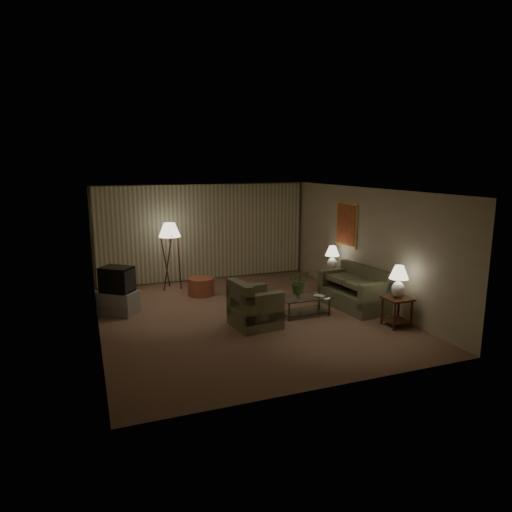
{
  "coord_description": "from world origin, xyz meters",
  "views": [
    {
      "loc": [
        -3.13,
        -8.91,
        3.24
      ],
      "look_at": [
        0.49,
        0.6,
        1.17
      ],
      "focal_mm": 32.0,
      "sensor_mm": 36.0,
      "label": 1
    }
  ],
  "objects_px": {
    "side_table_near": "(397,307)",
    "crt_tv": "(117,279)",
    "coffee_table": "(305,303)",
    "ottoman": "(201,286)",
    "side_table_far": "(332,278)",
    "table_lamp_near": "(399,279)",
    "tv_cabinet": "(118,303)",
    "sofa": "(354,292)",
    "table_lamp_far": "(332,256)",
    "vase": "(299,294)",
    "armchair": "(255,308)",
    "floor_lamp": "(170,255)"
  },
  "relations": [
    {
      "from": "table_lamp_near",
      "to": "sofa",
      "type": "bearing_deg",
      "value": 96.34
    },
    {
      "from": "crt_tv",
      "to": "side_table_far",
      "type": "bearing_deg",
      "value": 36.09
    },
    {
      "from": "sofa",
      "to": "side_table_far",
      "type": "xyz_separation_m",
      "value": [
        0.15,
        1.25,
        0.02
      ]
    },
    {
      "from": "vase",
      "to": "side_table_near",
      "type": "bearing_deg",
      "value": -38.23
    },
    {
      "from": "armchair",
      "to": "vase",
      "type": "bearing_deg",
      "value": -84.38
    },
    {
      "from": "side_table_far",
      "to": "table_lamp_far",
      "type": "relative_size",
      "value": 0.97
    },
    {
      "from": "side_table_far",
      "to": "table_lamp_near",
      "type": "height_order",
      "value": "table_lamp_near"
    },
    {
      "from": "table_lamp_near",
      "to": "crt_tv",
      "type": "distance_m",
      "value": 5.91
    },
    {
      "from": "tv_cabinet",
      "to": "ottoman",
      "type": "xyz_separation_m",
      "value": [
        2.05,
        0.79,
        -0.03
      ]
    },
    {
      "from": "sofa",
      "to": "crt_tv",
      "type": "bearing_deg",
      "value": -111.57
    },
    {
      "from": "coffee_table",
      "to": "ottoman",
      "type": "xyz_separation_m",
      "value": [
        -1.71,
        2.35,
        -0.06
      ]
    },
    {
      "from": "side_table_near",
      "to": "coffee_table",
      "type": "distance_m",
      "value": 1.91
    },
    {
      "from": "sofa",
      "to": "table_lamp_near",
      "type": "relative_size",
      "value": 2.78
    },
    {
      "from": "table_lamp_near",
      "to": "floor_lamp",
      "type": "height_order",
      "value": "floor_lamp"
    },
    {
      "from": "ottoman",
      "to": "crt_tv",
      "type": "bearing_deg",
      "value": -158.89
    },
    {
      "from": "armchair",
      "to": "vase",
      "type": "xyz_separation_m",
      "value": [
        1.09,
        0.24,
        0.11
      ]
    },
    {
      "from": "sofa",
      "to": "floor_lamp",
      "type": "relative_size",
      "value": 1.05
    },
    {
      "from": "armchair",
      "to": "table_lamp_far",
      "type": "height_order",
      "value": "table_lamp_far"
    },
    {
      "from": "sofa",
      "to": "armchair",
      "type": "relative_size",
      "value": 1.66
    },
    {
      "from": "armchair",
      "to": "crt_tv",
      "type": "bearing_deg",
      "value": 47.64
    },
    {
      "from": "table_lamp_far",
      "to": "vase",
      "type": "height_order",
      "value": "table_lamp_far"
    },
    {
      "from": "side_table_near",
      "to": "crt_tv",
      "type": "bearing_deg",
      "value": 151.64
    },
    {
      "from": "ottoman",
      "to": "vase",
      "type": "xyz_separation_m",
      "value": [
        1.56,
        -2.35,
        0.27
      ]
    },
    {
      "from": "side_table_near",
      "to": "ottoman",
      "type": "bearing_deg",
      "value": 131.15
    },
    {
      "from": "side_table_near",
      "to": "crt_tv",
      "type": "xyz_separation_m",
      "value": [
        -5.2,
        2.81,
        0.37
      ]
    },
    {
      "from": "table_lamp_near",
      "to": "armchair",
      "type": "bearing_deg",
      "value": 159.38
    },
    {
      "from": "table_lamp_near",
      "to": "vase",
      "type": "distance_m",
      "value": 2.08
    },
    {
      "from": "side_table_far",
      "to": "coffee_table",
      "type": "distance_m",
      "value": 1.97
    },
    {
      "from": "table_lamp_near",
      "to": "ottoman",
      "type": "relative_size",
      "value": 1.0
    },
    {
      "from": "sofa",
      "to": "side_table_near",
      "type": "relative_size",
      "value": 3.05
    },
    {
      "from": "sofa",
      "to": "coffee_table",
      "type": "distance_m",
      "value": 1.29
    },
    {
      "from": "table_lamp_far",
      "to": "vase",
      "type": "bearing_deg",
      "value": -139.61
    },
    {
      "from": "tv_cabinet",
      "to": "sofa",
      "type": "bearing_deg",
      "value": 22.28
    },
    {
      "from": "side_table_near",
      "to": "side_table_far",
      "type": "distance_m",
      "value": 2.6
    },
    {
      "from": "sofa",
      "to": "side_table_far",
      "type": "height_order",
      "value": "sofa"
    },
    {
      "from": "side_table_near",
      "to": "vase",
      "type": "relative_size",
      "value": 4.12
    },
    {
      "from": "table_lamp_near",
      "to": "vase",
      "type": "height_order",
      "value": "table_lamp_near"
    },
    {
      "from": "side_table_near",
      "to": "coffee_table",
      "type": "height_order",
      "value": "side_table_near"
    },
    {
      "from": "side_table_near",
      "to": "coffee_table",
      "type": "relative_size",
      "value": 0.55
    },
    {
      "from": "armchair",
      "to": "ottoman",
      "type": "distance_m",
      "value": 2.64
    },
    {
      "from": "coffee_table",
      "to": "ottoman",
      "type": "height_order",
      "value": "ottoman"
    },
    {
      "from": "table_lamp_near",
      "to": "table_lamp_far",
      "type": "height_order",
      "value": "table_lamp_near"
    },
    {
      "from": "sofa",
      "to": "tv_cabinet",
      "type": "relative_size",
      "value": 1.97
    },
    {
      "from": "armchair",
      "to": "crt_tv",
      "type": "xyz_separation_m",
      "value": [
        -2.52,
        1.8,
        0.4
      ]
    },
    {
      "from": "sofa",
      "to": "table_lamp_far",
      "type": "xyz_separation_m",
      "value": [
        0.15,
        1.25,
        0.59
      ]
    },
    {
      "from": "side_table_far",
      "to": "coffee_table",
      "type": "height_order",
      "value": "side_table_far"
    },
    {
      "from": "coffee_table",
      "to": "tv_cabinet",
      "type": "distance_m",
      "value": 4.07
    },
    {
      "from": "sofa",
      "to": "ottoman",
      "type": "relative_size",
      "value": 2.79
    },
    {
      "from": "side_table_near",
      "to": "vase",
      "type": "distance_m",
      "value": 2.02
    },
    {
      "from": "floor_lamp",
      "to": "coffee_table",
      "type": "bearing_deg",
      "value": -54.02
    }
  ]
}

